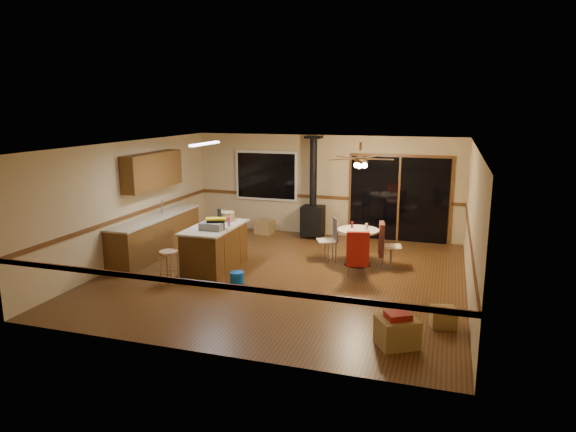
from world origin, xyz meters
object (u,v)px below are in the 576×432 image
at_px(wood_stove, 313,210).
at_px(box_corner_a, 397,332).
at_px(bar_stool, 169,267).
at_px(chair_left, 332,234).
at_px(kitchen_island, 215,247).
at_px(dining_table, 358,241).
at_px(toolbox_grey, 212,226).
at_px(chair_near, 358,249).
at_px(box_corner_b, 443,317).
at_px(chair_right, 383,239).
at_px(toolbox_black, 216,224).
at_px(box_under_window, 264,227).
at_px(blue_bucket, 237,278).

bearing_deg(wood_stove, box_corner_a, -64.03).
xyz_separation_m(bar_stool, chair_left, (2.62, 2.38, 0.27)).
height_order(kitchen_island, dining_table, kitchen_island).
height_order(toolbox_grey, dining_table, toolbox_grey).
height_order(wood_stove, chair_left, wood_stove).
xyz_separation_m(chair_near, box_corner_b, (1.66, -1.84, -0.45)).
bearing_deg(box_corner_b, bar_stool, 174.56).
bearing_deg(kitchen_island, chair_near, 4.52).
bearing_deg(chair_right, chair_near, -112.63).
height_order(wood_stove, toolbox_grey, wood_stove).
bearing_deg(chair_near, kitchen_island, -175.48).
relative_size(chair_near, box_corner_b, 1.87).
height_order(chair_near, box_corner_a, chair_near).
distance_m(kitchen_island, wood_stove, 3.33).
relative_size(kitchen_island, box_corner_b, 4.48).
bearing_deg(chair_near, chair_left, 126.30).
bearing_deg(box_corner_a, chair_left, 115.72).
relative_size(toolbox_black, chair_right, 0.50).
distance_m(box_under_window, box_corner_b, 6.61).
bearing_deg(box_corner_b, dining_table, 123.55).
height_order(wood_stove, blue_bucket, wood_stove).
bearing_deg(chair_right, chair_left, 173.66).
distance_m(kitchen_island, dining_table, 3.01).
height_order(chair_near, chair_right, same).
bearing_deg(chair_left, blue_bucket, -125.00).
distance_m(toolbox_grey, toolbox_black, 0.11).
xyz_separation_m(blue_bucket, chair_right, (2.52, 1.87, 0.49)).
height_order(wood_stove, dining_table, wood_stove).
height_order(wood_stove, box_corner_b, wood_stove).
relative_size(bar_stool, box_corner_b, 1.71).
bearing_deg(toolbox_black, chair_left, 35.48).
bearing_deg(dining_table, kitchen_island, -158.37).
bearing_deg(chair_left, wood_stove, 116.48).
bearing_deg(kitchen_island, chair_left, 29.74).
relative_size(wood_stove, dining_table, 2.86).
height_order(bar_stool, chair_left, chair_left).
xyz_separation_m(chair_right, box_corner_b, (1.28, -2.74, -0.45)).
bearing_deg(chair_near, blue_bucket, -155.67).
bearing_deg(bar_stool, blue_bucket, 17.72).
bearing_deg(dining_table, chair_left, 166.57).
height_order(blue_bucket, chair_left, chair_left).
xyz_separation_m(toolbox_grey, dining_table, (2.71, 1.42, -0.44)).
xyz_separation_m(wood_stove, blue_bucket, (-0.50, -3.79, -0.62)).
relative_size(toolbox_grey, box_under_window, 1.02).
relative_size(wood_stove, box_under_window, 5.56).
bearing_deg(bar_stool, box_corner_a, -16.99).
bearing_deg(box_corner_b, blue_bucket, 167.11).
height_order(toolbox_black, chair_near, toolbox_black).
bearing_deg(dining_table, box_corner_a, -71.60).
distance_m(box_corner_a, box_corner_b, 1.06).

